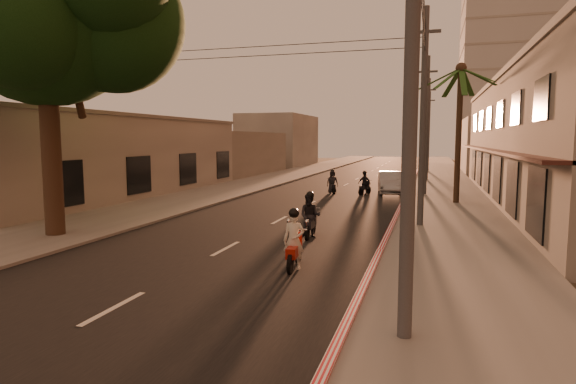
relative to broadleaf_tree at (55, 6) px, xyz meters
name	(u,v)px	position (x,y,z in m)	size (l,w,h in m)	color
ground	(198,264)	(6.61, -2.14, -8.48)	(160.00, 160.00, 0.00)	#383023
road	(332,192)	(6.61, 17.86, -8.47)	(10.00, 140.00, 0.02)	black
sidewalk_right	(445,195)	(14.11, 17.86, -8.42)	(5.00, 140.00, 0.12)	slate
sidewalk_left	(232,189)	(-0.89, 17.86, -8.42)	(5.00, 140.00, 0.12)	slate
curb_stripe	(403,203)	(11.71, 12.86, -8.38)	(0.20, 60.00, 0.20)	red
shophouse_row	(568,140)	(20.57, 15.86, -4.83)	(8.80, 34.20, 7.30)	gray
left_building	(103,156)	(-7.37, 11.86, -5.88)	(8.20, 24.20, 5.20)	#ADA89C
distant_tower	(511,58)	(22.61, 53.86, 5.52)	(12.10, 12.10, 28.00)	#B7B5B2
broadleaf_tree	(55,6)	(0.00, 0.00, 0.00)	(9.60, 8.70, 12.10)	black
palm_tree	(461,76)	(14.61, 13.86, -1.33)	(5.00, 5.00, 8.20)	black
utility_poles	(427,95)	(12.81, 17.86, -1.94)	(1.20, 48.26, 9.00)	#38383A
filler_right	(502,146)	(20.61, 42.86, -5.48)	(8.00, 14.00, 6.00)	#ADA89C
filler_left_near	(227,153)	(-7.39, 31.86, -6.28)	(8.00, 14.00, 4.40)	#ADA89C
filler_left_far	(279,141)	(-7.39, 49.86, -4.98)	(8.00, 14.00, 7.00)	#ADA89C
scooter_red	(294,242)	(9.51, -1.89, -7.70)	(0.73, 1.80, 1.77)	black
scooter_mid_a	(310,217)	(8.89, 2.51, -7.67)	(0.88, 1.81, 1.77)	black
scooter_mid_b	(364,184)	(8.98, 17.14, -7.74)	(1.13, 1.58, 1.62)	black
scooter_far_a	(332,183)	(6.78, 17.24, -7.72)	(1.12, 1.60, 1.66)	black
parked_car	(391,183)	(10.63, 18.18, -7.72)	(2.23, 4.76, 1.51)	#96989D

